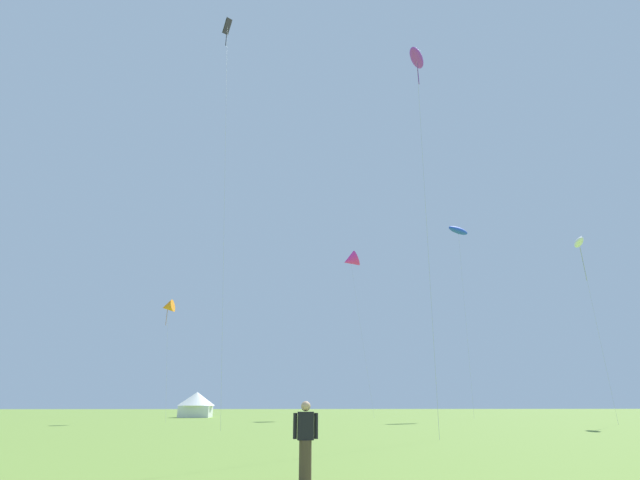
# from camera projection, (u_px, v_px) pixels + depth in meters

# --- Properties ---
(kite_black_diamond) EXTENTS (2.70, 2.37, 37.47)m
(kite_black_diamond) POSITION_uv_depth(u_px,v_px,m) (227.00, 35.00, 43.67)
(kite_black_diamond) COLOR black
(kite_black_diamond) RESTS_ON ground
(kite_purple_parafoil) EXTENTS (2.49, 3.68, 26.37)m
(kite_purple_parafoil) POSITION_uv_depth(u_px,v_px,m) (417.00, 59.00, 33.62)
(kite_purple_parafoil) COLOR purple
(kite_purple_parafoil) RESTS_ON ground
(kite_blue_parafoil) EXTENTS (4.28, 3.61, 26.32)m
(kite_blue_parafoil) POSITION_uv_depth(u_px,v_px,m) (458.00, 231.00, 65.75)
(kite_blue_parafoil) COLOR blue
(kite_blue_parafoil) RESTS_ON ground
(kite_magenta_delta) EXTENTS (3.79, 3.00, 23.40)m
(kite_magenta_delta) POSITION_uv_depth(u_px,v_px,m) (350.00, 260.00, 67.22)
(kite_magenta_delta) COLOR #E02DA3
(kite_magenta_delta) RESTS_ON ground
(kite_white_parafoil) EXTENTS (2.17, 2.90, 17.99)m
(kite_white_parafoil) POSITION_uv_depth(u_px,v_px,m) (579.00, 243.00, 46.61)
(kite_white_parafoil) COLOR white
(kite_white_parafoil) RESTS_ON ground
(kite_orange_delta) EXTENTS (2.21, 1.89, 12.56)m
(kite_orange_delta) POSITION_uv_depth(u_px,v_px,m) (168.00, 307.00, 49.36)
(kite_orange_delta) COLOR orange
(kite_orange_delta) RESTS_ON ground
(person_spectator) EXTENTS (0.57, 0.28, 1.73)m
(person_spectator) POSITION_uv_depth(u_px,v_px,m) (305.00, 443.00, 10.15)
(person_spectator) COLOR #473828
(person_spectator) RESTS_ON ground
(festival_tent_left) EXTENTS (5.18, 5.18, 3.37)m
(festival_tent_left) POSITION_uv_depth(u_px,v_px,m) (196.00, 403.00, 63.56)
(festival_tent_left) COLOR white
(festival_tent_left) RESTS_ON ground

